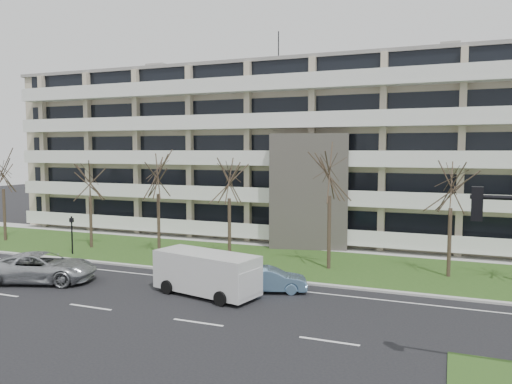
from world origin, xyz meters
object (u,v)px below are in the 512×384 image
at_px(blue_sedan, 270,280).
at_px(pedestrian_signal, 72,230).
at_px(silver_pickup, 42,267).
at_px(white_van, 207,270).

bearing_deg(blue_sedan, pedestrian_signal, 58.42).
bearing_deg(silver_pickup, white_van, -101.88).
bearing_deg(blue_sedan, white_van, 102.97).
bearing_deg(silver_pickup, pedestrian_signal, 10.58).
distance_m(silver_pickup, white_van, 10.37).
distance_m(blue_sedan, pedestrian_signal, 17.38).
bearing_deg(pedestrian_signal, silver_pickup, -78.31).
xyz_separation_m(white_van, pedestrian_signal, (-14.05, 5.55, 0.47)).
distance_m(white_van, pedestrian_signal, 15.11).
bearing_deg(white_van, pedestrian_signal, 171.55).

